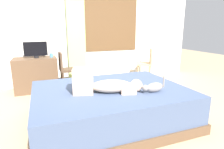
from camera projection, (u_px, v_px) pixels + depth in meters
name	position (u px, v px, depth m)	size (l,w,h in m)	color
ground_plane	(112.00, 121.00, 2.89)	(16.00, 16.00, 0.00)	tan
back_wall_with_window	(79.00, 25.00, 4.68)	(6.40, 0.14, 2.90)	silver
bed	(111.00, 105.00, 2.82)	(2.22, 1.65, 0.53)	brown
person_lying	(104.00, 84.00, 2.55)	(0.93, 0.48, 0.34)	#CCB299
cat	(154.00, 87.00, 2.57)	(0.36, 0.13, 0.21)	gray
desk	(36.00, 74.00, 4.21)	(0.90, 0.56, 0.74)	brown
tv_monitor	(36.00, 50.00, 4.09)	(0.48, 0.10, 0.35)	black
cup	(51.00, 55.00, 4.20)	(0.07, 0.07, 0.09)	teal
chair_by_desk	(65.00, 68.00, 4.22)	(0.39, 0.39, 0.86)	#4C3828
chair_spare	(147.00, 62.00, 4.93)	(0.51, 0.51, 0.86)	tan
curtain_left	(76.00, 33.00, 4.59)	(0.44, 0.06, 2.50)	#ADCC75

